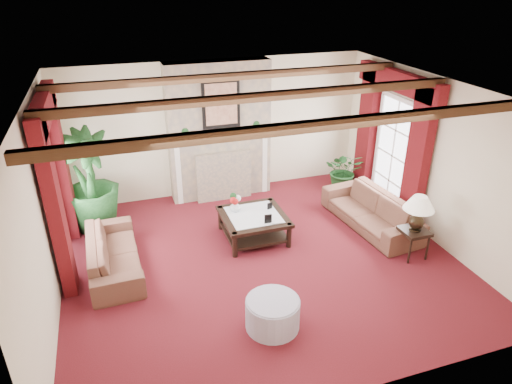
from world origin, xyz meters
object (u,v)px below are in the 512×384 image
object	(u,v)px
sofa_right	(371,205)
potted_palm	(93,201)
side_table	(413,243)
coffee_table	(254,226)
ottoman	(273,314)
sofa_left	(113,248)

from	to	relation	value
sofa_right	potted_palm	xyz separation A→B (m)	(-4.72, 1.52, 0.10)
potted_palm	side_table	size ratio (longest dim) A/B	4.20
potted_palm	side_table	bearing A→B (deg)	-28.37
coffee_table	ottoman	xyz separation A→B (m)	(-0.45, -2.17, -0.01)
sofa_left	side_table	distance (m)	4.72
sofa_right	coffee_table	world-z (taller)	sofa_right
sofa_left	potted_palm	bearing A→B (deg)	8.51
sofa_right	coffee_table	distance (m)	2.16
potted_palm	ottoman	xyz separation A→B (m)	(2.14, -3.44, -0.30)
side_table	sofa_right	bearing A→B (deg)	96.14
coffee_table	ottoman	bearing A→B (deg)	-101.59
sofa_right	side_table	world-z (taller)	sofa_right
sofa_right	potted_palm	bearing A→B (deg)	-113.81
sofa_left	coffee_table	xyz separation A→B (m)	(2.32, 0.19, -0.15)
potted_palm	sofa_left	bearing A→B (deg)	-79.92
potted_palm	side_table	world-z (taller)	potted_palm
sofa_left	ottoman	size ratio (longest dim) A/B	2.71
coffee_table	sofa_left	bearing A→B (deg)	-175.26
sofa_right	coffee_table	bearing A→B (deg)	-102.76
potted_palm	coffee_table	distance (m)	2.89
ottoman	potted_palm	bearing A→B (deg)	121.83
sofa_left	potted_palm	world-z (taller)	potted_palm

